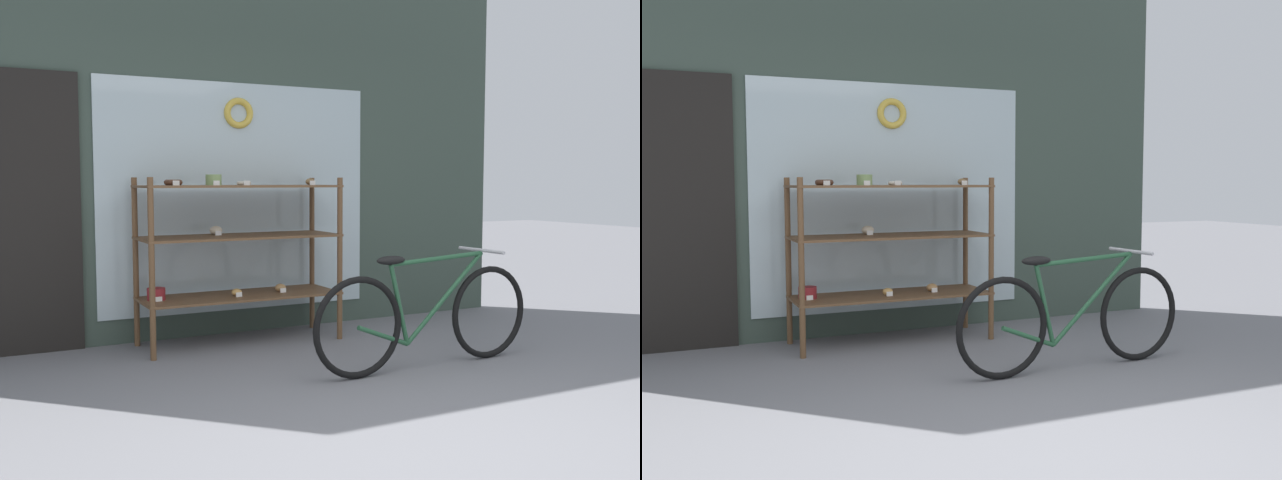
# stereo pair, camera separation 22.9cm
# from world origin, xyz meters

# --- Properties ---
(ground_plane) EXTENTS (30.00, 30.00, 0.00)m
(ground_plane) POSITION_xyz_m (0.00, 0.00, 0.00)
(ground_plane) COLOR slate
(storefront_facade) EXTENTS (5.66, 0.13, 3.34)m
(storefront_facade) POSITION_xyz_m (-0.04, 2.97, 1.63)
(storefront_facade) COLOR #3D4C42
(storefront_facade) RESTS_ON ground_plane
(display_case) EXTENTS (1.57, 0.55, 1.34)m
(display_case) POSITION_xyz_m (0.04, 2.56, 0.80)
(display_case) COLOR brown
(display_case) RESTS_ON ground_plane
(bicycle) EXTENTS (1.80, 0.46, 0.81)m
(bicycle) POSITION_xyz_m (0.93, 1.24, 0.36)
(bicycle) COLOR black
(bicycle) RESTS_ON ground_plane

